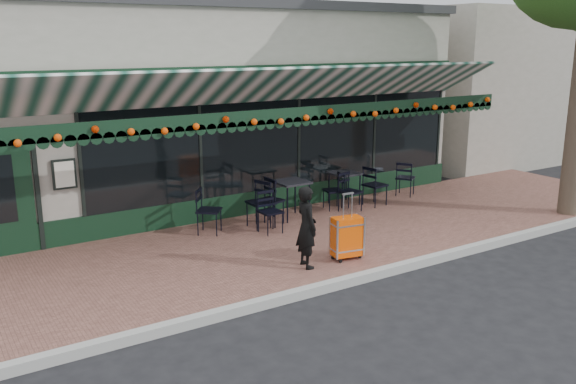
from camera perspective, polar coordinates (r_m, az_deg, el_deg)
ground at (r=10.26m, az=6.70°, el=-8.18°), size 80.00×80.00×0.00m
sidewalk at (r=11.74m, az=0.55°, el=-4.77°), size 18.00×4.00×0.15m
curb at (r=10.17m, az=7.00°, el=-7.93°), size 18.00×0.16×0.15m
restaurant_building at (r=16.40m, az=-10.71°, el=8.24°), size 12.00×9.60×4.50m
neighbor_building_right at (r=24.49m, az=19.03°, el=9.87°), size 12.00×8.00×4.80m
woman at (r=10.12m, az=1.75°, el=-3.29°), size 0.41×0.55×1.39m
suitcase at (r=10.62m, az=5.53°, el=-4.23°), size 0.55×0.37×1.17m
cafe_table_a at (r=14.08m, az=5.32°, el=1.53°), size 0.61×0.61×0.75m
cafe_table_b at (r=12.90m, az=0.32°, el=0.68°), size 0.66×0.66×0.81m
chair_a_left at (r=13.71m, az=4.29°, el=0.11°), size 0.50×0.50×0.84m
chair_a_right at (r=14.12m, az=8.15°, el=0.61°), size 0.52×0.52×0.93m
chair_a_front at (r=13.53m, az=5.85°, el=-0.02°), size 0.53×0.53×0.88m
chair_a_extra at (r=15.16m, az=10.93°, el=1.28°), size 0.60×0.60×0.86m
chair_b_left at (r=12.33m, az=-2.56°, el=-1.04°), size 0.51×0.51×1.01m
chair_b_right at (r=12.54m, az=-1.73°, el=-0.86°), size 0.61×0.61×0.97m
chair_b_front at (r=11.98m, az=-1.66°, el=-1.90°), size 0.43×0.43×0.84m
chair_solo at (r=12.04m, az=-7.39°, el=-1.76°), size 0.64×0.64×0.91m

